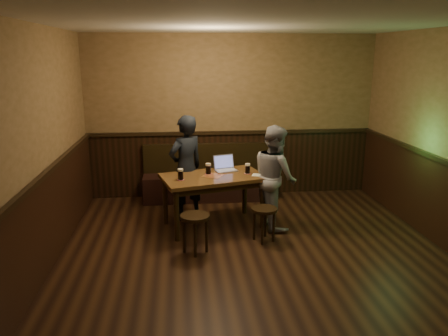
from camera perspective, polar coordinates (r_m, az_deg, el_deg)
name	(u,v)px	position (r m, az deg, el deg)	size (l,w,h in m)	color
room	(261,168)	(5.00, 4.80, -0.01)	(5.04, 6.04, 2.84)	black
bench	(208,181)	(7.60, -2.15, -1.76)	(2.20, 0.50, 0.95)	black
pub_table	(213,182)	(6.29, -1.42, -1.88)	(1.60, 1.16, 0.77)	#4E3316
stool_left	(195,223)	(5.55, -3.80, -7.12)	(0.39, 0.39, 0.51)	black
stool_right	(264,215)	(5.91, 5.27, -6.08)	(0.44, 0.44, 0.47)	black
pint_left	(181,174)	(6.06, -5.69, -0.82)	(0.10, 0.10, 0.16)	maroon
pint_mid	(208,169)	(6.32, -2.07, -0.09)	(0.10, 0.10, 0.16)	maroon
pint_right	(248,169)	(6.36, 3.09, -0.08)	(0.10, 0.10, 0.15)	maroon
laptop	(225,167)	(6.53, 0.14, 0.19)	(0.37, 0.33, 0.23)	silver
menu	(260,175)	(6.30, 4.71, -0.93)	(0.22, 0.15, 0.00)	silver
person_suit	(186,168)	(6.58, -4.99, -0.01)	(0.58, 0.38, 1.60)	black
person_grey	(275,177)	(6.33, 6.67, -1.13)	(0.73, 0.57, 1.50)	gray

